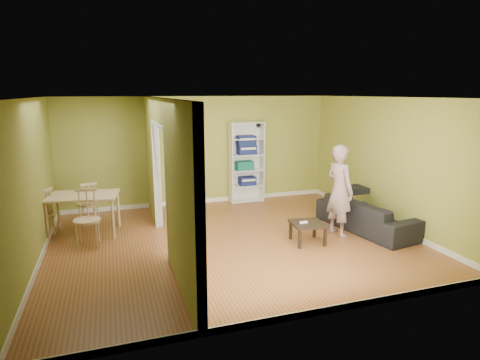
# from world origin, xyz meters

# --- Properties ---
(room_shell) EXTENTS (6.50, 6.50, 6.50)m
(room_shell) POSITION_xyz_m (0.00, 0.00, 1.30)
(room_shell) COLOR olive
(room_shell) RESTS_ON ground
(partition) EXTENTS (0.22, 5.50, 2.60)m
(partition) POSITION_xyz_m (-1.20, 0.00, 1.30)
(partition) COLOR #96993A
(partition) RESTS_ON ground
(wall_speaker) EXTENTS (0.10, 0.10, 0.10)m
(wall_speaker) POSITION_xyz_m (1.50, 2.69, 1.90)
(wall_speaker) COLOR black
(wall_speaker) RESTS_ON room_shell
(sofa) EXTENTS (2.26, 1.25, 0.82)m
(sofa) POSITION_xyz_m (2.70, -0.23, 0.41)
(sofa) COLOR #2A2B2E
(sofa) RESTS_ON ground
(person) EXTENTS (0.83, 0.70, 2.06)m
(person) POSITION_xyz_m (2.01, -0.31, 1.03)
(person) COLOR slate
(person) RESTS_ON ground
(bookshelf) EXTENTS (0.84, 0.37, 1.99)m
(bookshelf) POSITION_xyz_m (1.13, 2.61, 0.99)
(bookshelf) COLOR white
(bookshelf) RESTS_ON ground
(paper_box_navy_a) EXTENTS (0.40, 0.26, 0.21)m
(paper_box_navy_a) POSITION_xyz_m (1.16, 2.56, 0.52)
(paper_box_navy_a) COLOR navy
(paper_box_navy_a) RESTS_ON bookshelf
(paper_box_teal) EXTENTS (0.42, 0.27, 0.21)m
(paper_box_teal) POSITION_xyz_m (1.09, 2.56, 0.92)
(paper_box_teal) COLOR #0A594B
(paper_box_teal) RESTS_ON bookshelf
(paper_box_navy_b) EXTENTS (0.45, 0.29, 0.23)m
(paper_box_navy_b) POSITION_xyz_m (1.14, 2.56, 1.31)
(paper_box_navy_b) COLOR #1A1C4A
(paper_box_navy_b) RESTS_ON bookshelf
(paper_box_navy_c) EXTENTS (0.44, 0.29, 0.23)m
(paper_box_navy_c) POSITION_xyz_m (1.12, 2.56, 1.54)
(paper_box_navy_c) COLOR navy
(paper_box_navy_c) RESTS_ON bookshelf
(coffee_table) EXTENTS (0.57, 0.57, 0.38)m
(coffee_table) POSITION_xyz_m (1.27, -0.50, 0.33)
(coffee_table) COLOR black
(coffee_table) RESTS_ON ground
(game_controller) EXTENTS (0.15, 0.04, 0.03)m
(game_controller) POSITION_xyz_m (1.18, -0.49, 0.40)
(game_controller) COLOR white
(game_controller) RESTS_ON coffee_table
(dining_table) EXTENTS (1.26, 0.84, 0.79)m
(dining_table) POSITION_xyz_m (-2.60, 1.25, 0.71)
(dining_table) COLOR #D6B48C
(dining_table) RESTS_ON ground
(chair_left) EXTENTS (0.57, 0.57, 0.94)m
(chair_left) POSITION_xyz_m (-3.38, 1.32, 0.47)
(chair_left) COLOR tan
(chair_left) RESTS_ON ground
(chair_near) EXTENTS (0.51, 0.51, 1.02)m
(chair_near) POSITION_xyz_m (-2.52, 0.57, 0.51)
(chair_near) COLOR #D1B18A
(chair_near) RESTS_ON ground
(chair_far) EXTENTS (0.52, 0.52, 0.91)m
(chair_far) POSITION_xyz_m (-2.56, 1.88, 0.45)
(chair_far) COLOR tan
(chair_far) RESTS_ON ground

